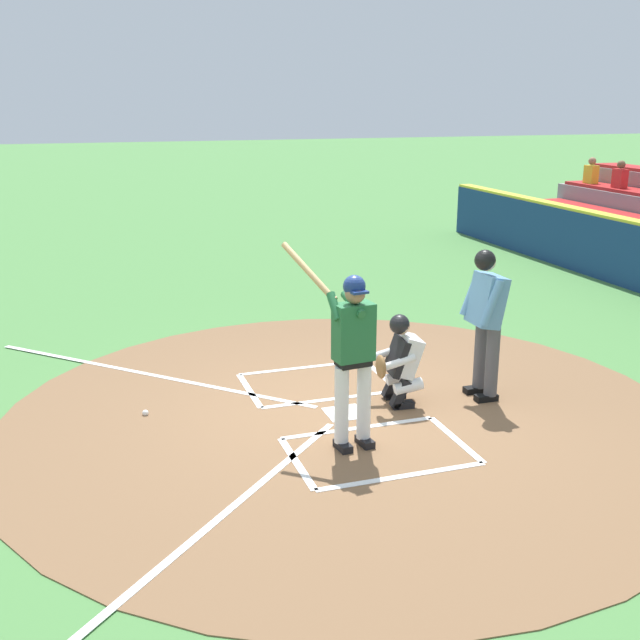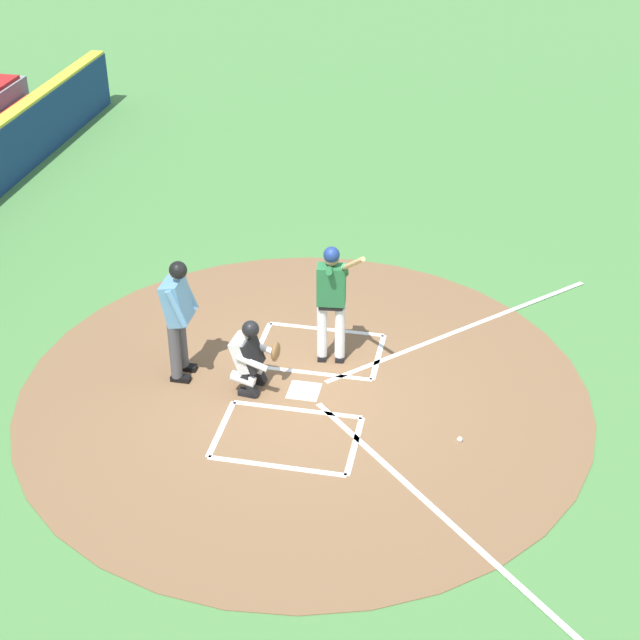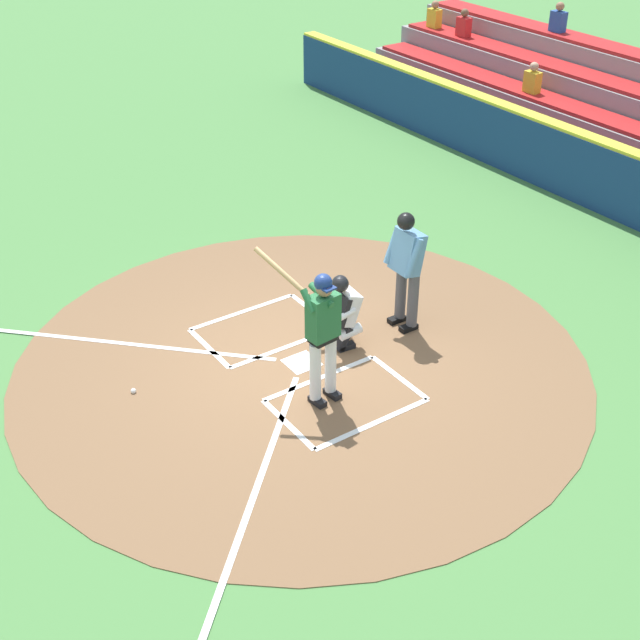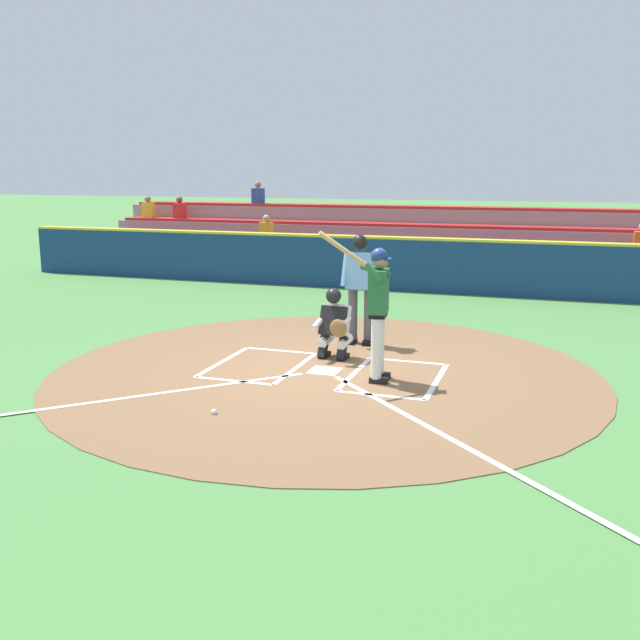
% 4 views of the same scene
% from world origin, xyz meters
% --- Properties ---
extents(ground_plane, '(120.00, 120.00, 0.00)m').
position_xyz_m(ground_plane, '(0.00, 0.00, 0.00)').
color(ground_plane, '#4C8442').
extents(dirt_circle, '(8.00, 8.00, 0.01)m').
position_xyz_m(dirt_circle, '(0.00, 0.00, 0.01)').
color(dirt_circle, brown).
rests_on(dirt_circle, ground).
extents(home_plate_and_chalk, '(7.93, 4.91, 0.01)m').
position_xyz_m(home_plate_and_chalk, '(0.00, 0.88, 0.01)').
color(home_plate_and_chalk, white).
rests_on(home_plate_and_chalk, dirt_circle).
extents(batter, '(0.89, 0.79, 2.13)m').
position_xyz_m(batter, '(-0.84, 0.23, 1.10)').
color(batter, white).
rests_on(batter, ground).
extents(catcher, '(0.59, 0.65, 1.13)m').
position_xyz_m(catcher, '(0.08, -0.73, 0.59)').
color(catcher, black).
rests_on(catcher, ground).
extents(plate_umpire, '(0.58, 0.41, 1.86)m').
position_xyz_m(plate_umpire, '(-0.04, -1.78, 1.08)').
color(plate_umpire, '#4C4C51').
rests_on(plate_umpire, ground).
extents(baseball, '(0.07, 0.07, 0.07)m').
position_xyz_m(baseball, '(0.68, 2.23, 0.04)').
color(baseball, white).
rests_on(baseball, ground).
extents(backstop_wall, '(22.00, 0.36, 1.31)m').
position_xyz_m(backstop_wall, '(0.00, -7.50, 0.65)').
color(backstop_wall, navy).
rests_on(backstop_wall, ground).
extents(bleacher_stand, '(20.00, 3.40, 2.55)m').
position_xyz_m(bleacher_stand, '(0.01, -10.20, 0.70)').
color(bleacher_stand, gray).
rests_on(bleacher_stand, ground).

